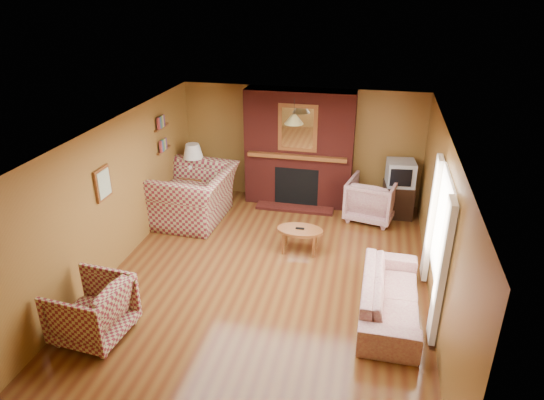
% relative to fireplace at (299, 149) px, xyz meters
% --- Properties ---
extents(floor, '(6.50, 6.50, 0.00)m').
position_rel_fireplace_xyz_m(floor, '(0.00, -2.98, -1.18)').
color(floor, '#4F2510').
rests_on(floor, ground).
extents(ceiling, '(6.50, 6.50, 0.00)m').
position_rel_fireplace_xyz_m(ceiling, '(0.00, -2.98, 1.22)').
color(ceiling, white).
rests_on(ceiling, wall_back).
extents(wall_back, '(6.50, 0.00, 6.50)m').
position_rel_fireplace_xyz_m(wall_back, '(0.00, 0.27, 0.02)').
color(wall_back, brown).
rests_on(wall_back, floor).
extents(wall_front, '(6.50, 0.00, 6.50)m').
position_rel_fireplace_xyz_m(wall_front, '(0.00, -6.23, 0.02)').
color(wall_front, brown).
rests_on(wall_front, floor).
extents(wall_left, '(0.00, 6.50, 6.50)m').
position_rel_fireplace_xyz_m(wall_left, '(-2.50, -2.98, 0.02)').
color(wall_left, brown).
rests_on(wall_left, floor).
extents(wall_right, '(0.00, 6.50, 6.50)m').
position_rel_fireplace_xyz_m(wall_right, '(2.50, -2.98, 0.02)').
color(wall_right, brown).
rests_on(wall_right, floor).
extents(fireplace, '(2.20, 0.82, 2.40)m').
position_rel_fireplace_xyz_m(fireplace, '(0.00, 0.00, 0.00)').
color(fireplace, '#4E1611').
rests_on(fireplace, floor).
extents(window_right, '(0.10, 1.85, 2.00)m').
position_rel_fireplace_xyz_m(window_right, '(2.45, -3.18, -0.06)').
color(window_right, beige).
rests_on(window_right, wall_right).
extents(bookshelf, '(0.09, 0.55, 0.71)m').
position_rel_fireplace_xyz_m(bookshelf, '(-2.44, -1.08, 0.48)').
color(bookshelf, brown).
rests_on(bookshelf, wall_left).
extents(botanical_print, '(0.05, 0.40, 0.50)m').
position_rel_fireplace_xyz_m(botanical_print, '(-2.47, -3.28, 0.37)').
color(botanical_print, brown).
rests_on(botanical_print, wall_left).
extents(pendant_light, '(0.36, 0.36, 0.48)m').
position_rel_fireplace_xyz_m(pendant_light, '(0.00, -0.68, 0.82)').
color(pendant_light, black).
rests_on(pendant_light, ceiling).
extents(plaid_loveseat, '(1.46, 1.66, 1.04)m').
position_rel_fireplace_xyz_m(plaid_loveseat, '(-1.85, -1.23, -0.66)').
color(plaid_loveseat, maroon).
rests_on(plaid_loveseat, floor).
extents(plaid_armchair, '(0.99, 0.97, 0.83)m').
position_rel_fireplace_xyz_m(plaid_armchair, '(-1.95, -4.79, -0.77)').
color(plaid_armchair, maroon).
rests_on(plaid_armchair, floor).
extents(floral_sofa, '(0.83, 2.05, 0.59)m').
position_rel_fireplace_xyz_m(floral_sofa, '(1.90, -3.47, -0.88)').
color(floral_sofa, '#BAAB90').
rests_on(floral_sofa, floor).
extents(floral_armchair, '(1.08, 1.10, 0.84)m').
position_rel_fireplace_xyz_m(floral_armchair, '(1.54, -0.47, -0.76)').
color(floral_armchair, '#BAAB90').
rests_on(floral_armchair, floor).
extents(coffee_table, '(0.79, 0.49, 0.46)m').
position_rel_fireplace_xyz_m(coffee_table, '(0.37, -2.03, -0.80)').
color(coffee_table, brown).
rests_on(coffee_table, floor).
extents(side_table, '(0.50, 0.50, 0.64)m').
position_rel_fireplace_xyz_m(side_table, '(-2.10, -0.53, -0.86)').
color(side_table, brown).
rests_on(side_table, floor).
extents(table_lamp, '(0.41, 0.41, 0.68)m').
position_rel_fireplace_xyz_m(table_lamp, '(-2.10, -0.53, -0.16)').
color(table_lamp, silver).
rests_on(table_lamp, side_table).
extents(tv_stand, '(0.62, 0.57, 0.66)m').
position_rel_fireplace_xyz_m(tv_stand, '(2.05, -0.18, -0.85)').
color(tv_stand, black).
rests_on(tv_stand, floor).
extents(crt_tv, '(0.58, 0.58, 0.49)m').
position_rel_fireplace_xyz_m(crt_tv, '(2.05, -0.19, -0.27)').
color(crt_tv, '#A8ABB0').
rests_on(crt_tv, tv_stand).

